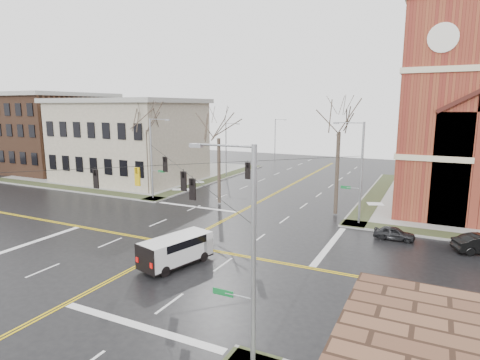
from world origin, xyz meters
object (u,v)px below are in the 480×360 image
at_px(signal_pole_ne, 359,170).
at_px(signal_pole_se, 249,257).
at_px(streetlight_north_a, 227,147).
at_px(cargo_van, 179,248).
at_px(tree_ne, 339,126).
at_px(tree_nw_near, 219,134).
at_px(signal_pole_nw, 153,156).
at_px(tree_nw_far, 147,126).
at_px(streetlight_north_b, 276,138).
at_px(parked_car_a, 394,233).

relative_size(signal_pole_ne, signal_pole_se, 1.00).
relative_size(streetlight_north_a, cargo_van, 1.48).
bearing_deg(tree_ne, tree_nw_near, -174.91).
distance_m(signal_pole_nw, tree_nw_far, 4.18).
bearing_deg(signal_pole_ne, cargo_van, -121.48).
bearing_deg(tree_nw_far, streetlight_north_b, 85.66).
xyz_separation_m(signal_pole_nw, tree_nw_far, (-1.98, 1.66, 3.29)).
relative_size(signal_pole_ne, parked_car_a, 2.88).
bearing_deg(tree_nw_far, tree_ne, 1.70).
height_order(cargo_van, tree_nw_near, tree_nw_near).
relative_size(streetlight_north_b, tree_ne, 0.67).
bearing_deg(signal_pole_se, parked_car_a, 80.25).
bearing_deg(tree_nw_far, signal_pole_ne, -3.85).
bearing_deg(signal_pole_se, signal_pole_ne, 90.00).
relative_size(signal_pole_nw, parked_car_a, 2.88).
relative_size(cargo_van, tree_ne, 0.45).
xyz_separation_m(signal_pole_ne, cargo_van, (-9.02, -14.74, -3.81)).
xyz_separation_m(streetlight_north_b, tree_nw_near, (7.17, -35.28, 3.14)).
xyz_separation_m(streetlight_north_a, streetlight_north_b, (0.00, 20.00, 0.00)).
relative_size(signal_pole_ne, signal_pole_nw, 1.00).
xyz_separation_m(parked_car_a, tree_nw_near, (-18.24, 4.20, 7.08)).
xyz_separation_m(signal_pole_nw, cargo_van, (13.62, -14.74, -3.81)).
distance_m(signal_pole_se, tree_nw_far, 35.00).
bearing_deg(parked_car_a, signal_pole_se, 169.55).
bearing_deg(streetlight_north_b, tree_ne, -60.27).
xyz_separation_m(signal_pole_ne, parked_car_a, (3.44, -2.98, -4.42)).
bearing_deg(cargo_van, streetlight_north_a, 127.71).
xyz_separation_m(streetlight_north_a, tree_ne, (19.52, -14.18, 4.13)).
xyz_separation_m(signal_pole_ne, streetlight_north_b, (-21.97, 36.50, -0.48)).
xyz_separation_m(streetlight_north_a, cargo_van, (12.95, -31.24, -3.33)).
xyz_separation_m(streetlight_north_a, tree_nw_near, (7.17, -15.28, 3.14)).
bearing_deg(tree_nw_near, tree_nw_far, 177.43).
relative_size(signal_pole_se, parked_car_a, 2.88).
height_order(signal_pole_nw, streetlight_north_b, signal_pole_nw).
xyz_separation_m(signal_pole_ne, streetlight_north_a, (-21.97, 16.50, -0.48)).
bearing_deg(cargo_van, signal_pole_nw, 147.93).
relative_size(signal_pole_se, cargo_van, 1.67).
bearing_deg(signal_pole_nw, signal_pole_se, -45.45).
bearing_deg(parked_car_a, tree_nw_far, 79.91).
distance_m(signal_pole_se, cargo_van, 12.81).
relative_size(signal_pole_nw, streetlight_north_b, 1.12).
xyz_separation_m(signal_pole_se, tree_ne, (-2.45, 25.32, 3.65)).
bearing_deg(streetlight_north_b, signal_pole_nw, -91.05).
bearing_deg(tree_nw_near, parked_car_a, -12.96).
bearing_deg(streetlight_north_b, tree_nw_far, -94.34).
height_order(signal_pole_se, streetlight_north_a, signal_pole_se).
xyz_separation_m(signal_pole_nw, streetlight_north_a, (0.67, 16.50, -0.48)).
relative_size(tree_nw_far, tree_ne, 0.96).
relative_size(signal_pole_nw, signal_pole_se, 1.00).
xyz_separation_m(signal_pole_se, tree_nw_far, (-24.62, 24.66, 3.29)).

